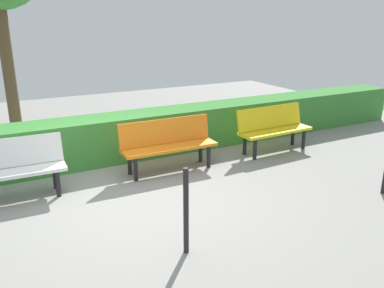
% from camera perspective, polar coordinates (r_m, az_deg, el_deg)
% --- Properties ---
extents(ground_plane, '(16.50, 16.50, 0.00)m').
position_cam_1_polar(ground_plane, '(5.76, -9.88, -7.97)').
color(ground_plane, gray).
extents(bench_yellow, '(1.54, 0.52, 0.86)m').
position_cam_1_polar(bench_yellow, '(7.71, 11.70, 2.45)').
color(bench_yellow, yellow).
rests_on(bench_yellow, ground_plane).
extents(bench_orange, '(1.63, 0.48, 0.86)m').
position_cam_1_polar(bench_orange, '(6.61, -3.50, 0.24)').
color(bench_orange, orange).
rests_on(bench_orange, ground_plane).
extents(bench_white, '(1.55, 0.52, 0.86)m').
position_cam_1_polar(bench_white, '(6.11, -25.14, -3.02)').
color(bench_white, white).
rests_on(bench_white, ground_plane).
extents(hedge_row, '(12.50, 0.73, 0.80)m').
position_cam_1_polar(hedge_row, '(7.46, -6.62, 1.56)').
color(hedge_row, '#387F33').
rests_on(hedge_row, ground_plane).
extents(railing_post_mid, '(0.06, 0.06, 1.00)m').
position_cam_1_polar(railing_post_mid, '(4.28, -0.87, -9.77)').
color(railing_post_mid, black).
rests_on(railing_post_mid, ground_plane).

